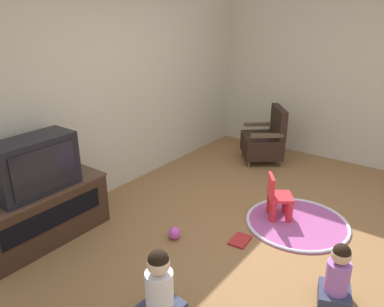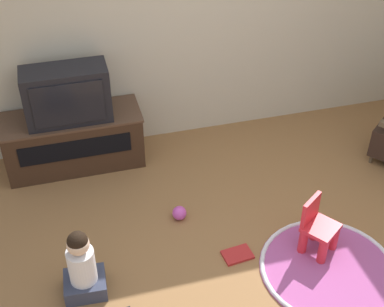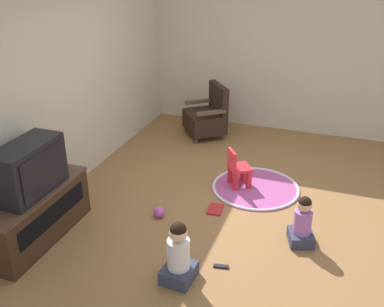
{
  "view_description": "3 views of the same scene",
  "coord_description": "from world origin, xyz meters",
  "px_view_note": "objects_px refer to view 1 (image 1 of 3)",
  "views": [
    {
      "loc": [
        -3.1,
        -1.39,
        2.22
      ],
      "look_at": [
        -0.22,
        0.74,
        0.83
      ],
      "focal_mm": 35.0,
      "sensor_mm": 36.0,
      "label": 1
    },
    {
      "loc": [
        -1.39,
        -2.73,
        3.4
      ],
      "look_at": [
        -0.45,
        0.69,
        0.74
      ],
      "focal_mm": 50.0,
      "sensor_mm": 36.0,
      "label": 2
    },
    {
      "loc": [
        -4.57,
        -1.13,
        2.88
      ],
      "look_at": [
        -0.26,
        0.42,
        0.73
      ],
      "focal_mm": 42.0,
      "sensor_mm": 36.0,
      "label": 3
    }
  ],
  "objects_px": {
    "black_armchair": "(265,140)",
    "book": "(240,240)",
    "child_watching_left": "(160,291)",
    "child_watching_center": "(337,279)",
    "tv_cabinet": "(40,214)",
    "television": "(34,165)",
    "toy_ball": "(175,233)",
    "yellow_kid_chair": "(278,200)"
  },
  "relations": [
    {
      "from": "child_watching_center",
      "to": "yellow_kid_chair",
      "type": "bearing_deg",
      "value": 25.92
    },
    {
      "from": "television",
      "to": "child_watching_left",
      "type": "distance_m",
      "value": 1.74
    },
    {
      "from": "tv_cabinet",
      "to": "black_armchair",
      "type": "distance_m",
      "value": 3.42
    },
    {
      "from": "tv_cabinet",
      "to": "television",
      "type": "xyz_separation_m",
      "value": [
        -0.0,
        -0.04,
        0.54
      ]
    },
    {
      "from": "television",
      "to": "toy_ball",
      "type": "bearing_deg",
      "value": -51.88
    },
    {
      "from": "black_armchair",
      "to": "yellow_kid_chair",
      "type": "xyz_separation_m",
      "value": [
        -1.48,
        -0.9,
        -0.11
      ]
    },
    {
      "from": "black_armchair",
      "to": "book",
      "type": "distance_m",
      "value": 2.31
    },
    {
      "from": "yellow_kid_chair",
      "to": "child_watching_center",
      "type": "distance_m",
      "value": 1.34
    },
    {
      "from": "yellow_kid_chair",
      "to": "child_watching_left",
      "type": "xyz_separation_m",
      "value": [
        -1.93,
        0.07,
        0.06
      ]
    },
    {
      "from": "child_watching_center",
      "to": "black_armchair",
      "type": "bearing_deg",
      "value": 18.73
    },
    {
      "from": "tv_cabinet",
      "to": "child_watching_center",
      "type": "height_order",
      "value": "tv_cabinet"
    },
    {
      "from": "black_armchair",
      "to": "toy_ball",
      "type": "relative_size",
      "value": 6.53
    },
    {
      "from": "tv_cabinet",
      "to": "black_armchair",
      "type": "relative_size",
      "value": 1.61
    },
    {
      "from": "child_watching_center",
      "to": "tv_cabinet",
      "type": "bearing_deg",
      "value": 89.76
    },
    {
      "from": "child_watching_center",
      "to": "toy_ball",
      "type": "bearing_deg",
      "value": 73.82
    },
    {
      "from": "tv_cabinet",
      "to": "television",
      "type": "distance_m",
      "value": 0.54
    },
    {
      "from": "yellow_kid_chair",
      "to": "toy_ball",
      "type": "xyz_separation_m",
      "value": [
        -1.02,
        0.67,
        -0.15
      ]
    },
    {
      "from": "child_watching_left",
      "to": "yellow_kid_chair",
      "type": "bearing_deg",
      "value": 1.36
    },
    {
      "from": "black_armchair",
      "to": "tv_cabinet",
      "type": "bearing_deg",
      "value": -53.23
    },
    {
      "from": "television",
      "to": "child_watching_left",
      "type": "relative_size",
      "value": 1.26
    },
    {
      "from": "black_armchair",
      "to": "yellow_kid_chair",
      "type": "distance_m",
      "value": 1.74
    },
    {
      "from": "television",
      "to": "yellow_kid_chair",
      "type": "distance_m",
      "value": 2.58
    },
    {
      "from": "tv_cabinet",
      "to": "television",
      "type": "relative_size",
      "value": 1.71
    },
    {
      "from": "tv_cabinet",
      "to": "child_watching_left",
      "type": "bearing_deg",
      "value": -93.33
    },
    {
      "from": "black_armchair",
      "to": "book",
      "type": "height_order",
      "value": "black_armchair"
    },
    {
      "from": "child_watching_center",
      "to": "child_watching_left",
      "type": "bearing_deg",
      "value": 115.75
    },
    {
      "from": "black_armchair",
      "to": "child_watching_center",
      "type": "bearing_deg",
      "value": -2.0
    },
    {
      "from": "book",
      "to": "child_watching_left",
      "type": "bearing_deg",
      "value": 175.24
    },
    {
      "from": "black_armchair",
      "to": "child_watching_left",
      "type": "distance_m",
      "value": 3.52
    },
    {
      "from": "toy_ball",
      "to": "television",
      "type": "bearing_deg",
      "value": 128.12
    },
    {
      "from": "child_watching_left",
      "to": "child_watching_center",
      "type": "bearing_deg",
      "value": -42.64
    },
    {
      "from": "tv_cabinet",
      "to": "book",
      "type": "xyz_separation_m",
      "value": [
        1.17,
        -1.65,
        -0.29
      ]
    },
    {
      "from": "black_armchair",
      "to": "child_watching_left",
      "type": "xyz_separation_m",
      "value": [
        -3.42,
        -0.84,
        -0.06
      ]
    },
    {
      "from": "television",
      "to": "child_watching_center",
      "type": "height_order",
      "value": "television"
    },
    {
      "from": "tv_cabinet",
      "to": "child_watching_center",
      "type": "bearing_deg",
      "value": -72.03
    },
    {
      "from": "book",
      "to": "child_watching_center",
      "type": "bearing_deg",
      "value": -112.43
    },
    {
      "from": "black_armchair",
      "to": "yellow_kid_chair",
      "type": "height_order",
      "value": "black_armchair"
    },
    {
      "from": "television",
      "to": "toy_ball",
      "type": "relative_size",
      "value": 6.13
    },
    {
      "from": "child_watching_center",
      "to": "toy_ball",
      "type": "height_order",
      "value": "child_watching_center"
    },
    {
      "from": "yellow_kid_chair",
      "to": "book",
      "type": "height_order",
      "value": "yellow_kid_chair"
    },
    {
      "from": "television",
      "to": "book",
      "type": "bearing_deg",
      "value": -53.87
    },
    {
      "from": "child_watching_center",
      "to": "book",
      "type": "relative_size",
      "value": 2.13
    }
  ]
}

